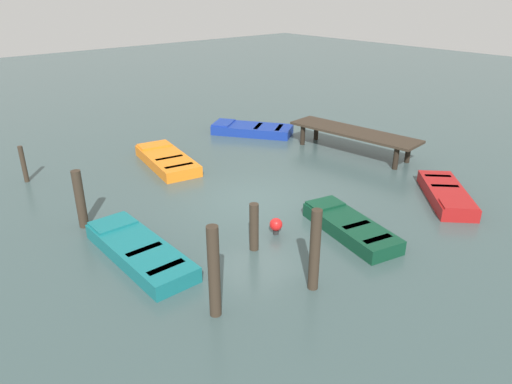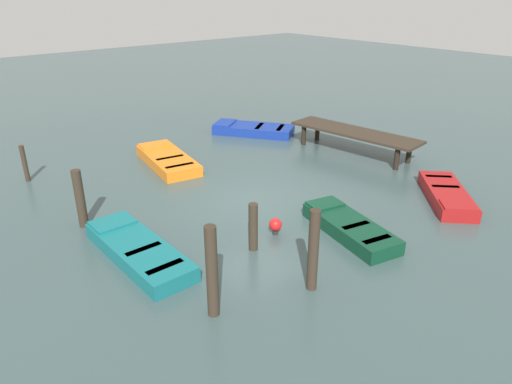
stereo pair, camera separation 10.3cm
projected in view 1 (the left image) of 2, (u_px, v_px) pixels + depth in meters
The scene contains 13 objects.
ground_plane at pixel (256, 202), 15.07m from camera, with size 80.00×80.00×0.00m, color #384C4C.
dock_segment at pixel (353, 134), 19.10m from camera, with size 5.60×2.02×0.95m.
rowboat_orange at pixel (167, 160), 18.05m from camera, with size 3.75×2.00×0.46m.
rowboat_teal at pixel (139, 250), 11.92m from camera, with size 3.82×1.23×0.46m.
rowboat_dark_green at pixel (350, 227), 13.09m from camera, with size 3.31×1.80×0.46m.
rowboat_red at pixel (446, 194), 15.10m from camera, with size 3.01×3.07×0.46m.
rowboat_blue at pixel (252, 129), 21.82m from camera, with size 3.78×3.21×0.46m.
mooring_piling_far_left at pixel (315, 250), 10.42m from camera, with size 0.24×0.24×2.00m, color #33281E.
mooring_piling_mid_left at pixel (214, 272), 9.54m from camera, with size 0.25×0.25×2.11m, color #33281E.
mooring_piling_center at pixel (80, 199), 13.22m from camera, with size 0.26×0.26×1.72m, color #33281E.
mooring_piling_far_right at pixel (254, 227), 12.13m from camera, with size 0.24×0.24×1.32m, color #33281E.
mooring_piling_near_left at pixel (24, 164), 16.36m from camera, with size 0.16×0.16×1.31m, color #33281E.
marker_buoy at pixel (276, 225), 13.03m from camera, with size 0.36×0.36×0.48m.
Camera 1 is at (10.32, -8.92, 6.42)m, focal length 32.98 mm.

